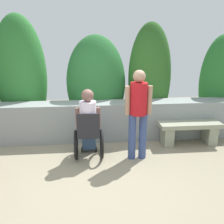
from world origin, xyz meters
name	(u,v)px	position (x,y,z in m)	size (l,w,h in m)	color
ground_plane	(99,174)	(0.00, 0.00, 0.00)	(10.71, 10.71, 0.00)	gray
stone_retaining_wall	(96,121)	(0.00, 1.54, 0.42)	(6.86, 0.53, 0.84)	gray
hedge_backdrop	(74,78)	(-0.47, 2.19, 1.30)	(7.33, 1.00, 2.97)	#1A4F16
stone_bench	(189,130)	(1.97, 1.08, 0.31)	(1.31, 0.42, 0.48)	gray
person_in_wheelchair	(88,126)	(-0.16, 0.64, 0.62)	(0.53, 0.66, 1.33)	black
person_standing_companion	(138,109)	(0.74, 0.52, 0.96)	(0.49, 0.30, 1.66)	#364778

